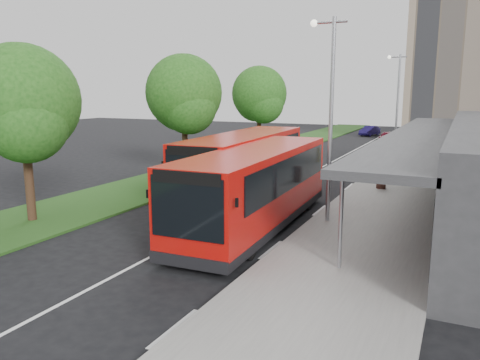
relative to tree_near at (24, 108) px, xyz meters
The scene contains 16 objects.
ground 8.93m from the tree_near, 22.80° to the left, with size 120.00×120.00×0.00m, color black.
pavement 26.78m from the tree_near, 60.44° to the left, with size 5.00×80.00×0.15m, color gray.
grass_verge 23.41m from the tree_near, 89.97° to the left, with size 5.00×80.00×0.10m, color #224B18.
lane_centre_line 19.83m from the tree_near, 68.66° to the left, with size 0.12×70.00×0.01m, color silver.
kerb_dashes 24.70m from the tree_near, 64.83° to the left, with size 0.12×56.00×0.01m.
tree_near is the anchor object (origin of this frame).
tree_mid 12.00m from the tree_near, 90.00° to the left, with size 4.78×4.78×7.68m.
tree_far 24.00m from the tree_near, 90.00° to the left, with size 4.69×4.69×7.53m.
lamp_post_near 12.18m from the tree_near, 23.97° to the left, with size 1.44×0.28×8.00m.
lamp_post_far 27.32m from the tree_near, 65.96° to the left, with size 1.44×0.28×8.00m.
bus_main 9.85m from the tree_near, 20.47° to the left, with size 3.25×11.22×3.15m.
bus_second 10.56m from the tree_near, 53.79° to the left, with size 3.51×11.54×3.23m.
litter_bin 17.94m from the tree_near, 45.93° to the left, with size 0.50×0.50×0.91m, color #371D16.
bollard 24.56m from the tree_near, 58.65° to the left, with size 0.17×0.17×1.08m, color yellow.
car_near 41.43m from the tree_near, 78.19° to the left, with size 1.23×3.07×1.04m, color #570C1B.
car_far 46.29m from the tree_near, 83.07° to the left, with size 1.27×3.64×1.20m, color navy.
Camera 1 is at (8.94, -16.29, 5.34)m, focal length 35.00 mm.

